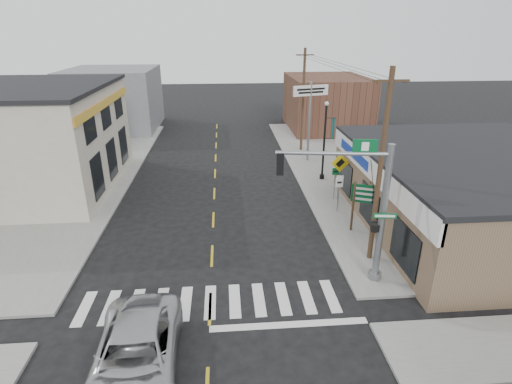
{
  "coord_description": "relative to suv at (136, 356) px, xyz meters",
  "views": [
    {
      "loc": [
        0.77,
        -13.05,
        10.36
      ],
      "look_at": [
        2.28,
        5.24,
        2.8
      ],
      "focal_mm": 28.0,
      "sensor_mm": 36.0,
      "label": 1
    }
  ],
  "objects": [
    {
      "name": "traffic_signal_pole",
      "position": [
        8.68,
        4.44,
        3.07
      ],
      "size": [
        4.96,
        0.38,
        6.28
      ],
      "rotation": [
        0.0,
        0.0,
        -0.13
      ],
      "color": "gray",
      "rests_on": "sidewalk_right"
    },
    {
      "name": "ground",
      "position": [
        2.23,
        3.12,
        -0.8
      ],
      "size": [
        140.0,
        140.0,
        0.0
      ],
      "primitive_type": "plane",
      "color": "black",
      "rests_on": "ground"
    },
    {
      "name": "sidewalk_right",
      "position": [
        11.23,
        16.12,
        -0.73
      ],
      "size": [
        6.0,
        38.0,
        0.13
      ],
      "primitive_type": "cube",
      "color": "gray",
      "rests_on": "ground"
    },
    {
      "name": "bldg_distant_right",
      "position": [
        14.23,
        33.12,
        2.0
      ],
      "size": [
        8.0,
        10.0,
        5.6
      ],
      "primitive_type": "cube",
      "color": "brown",
      "rests_on": "ground"
    },
    {
      "name": "utility_pole_near",
      "position": [
        9.8,
        6.14,
        3.86
      ],
      "size": [
        1.54,
        0.23,
        8.84
      ],
      "rotation": [
        0.0,
        0.0,
        0.01
      ],
      "color": "#42281E",
      "rests_on": "sidewalk_right"
    },
    {
      "name": "bldg_distant_left",
      "position": [
        -8.77,
        35.12,
        2.4
      ],
      "size": [
        9.0,
        10.0,
        6.4
      ],
      "primitive_type": "cube",
      "color": "slate",
      "rests_on": "ground"
    },
    {
      "name": "suv",
      "position": [
        0.0,
        0.0,
        0.0
      ],
      "size": [
        2.87,
        5.84,
        1.6
      ],
      "primitive_type": "imported",
      "rotation": [
        0.0,
        0.0,
        0.04
      ],
      "color": "#B2B4B8",
      "rests_on": "ground"
    },
    {
      "name": "crosswalk",
      "position": [
        2.23,
        3.52,
        -0.79
      ],
      "size": [
        11.0,
        2.2,
        0.01
      ],
      "primitive_type": "cube",
      "color": "silver",
      "rests_on": "ground"
    },
    {
      "name": "ped_crossing_sign",
      "position": [
        10.17,
        13.19,
        1.39
      ],
      "size": [
        1.18,
        0.08,
        3.05
      ],
      "rotation": [
        0.0,
        0.0,
        0.04
      ],
      "color": "gray",
      "rests_on": "sidewalk_right"
    },
    {
      "name": "left_building",
      "position": [
        -10.77,
        17.12,
        2.6
      ],
      "size": [
        12.0,
        12.0,
        6.8
      ],
      "primitive_type": "cube",
      "color": "beige",
      "rests_on": "ground"
    },
    {
      "name": "bare_tree",
      "position": [
        11.22,
        8.94,
        2.88
      ],
      "size": [
        2.26,
        2.26,
        4.51
      ],
      "rotation": [
        0.0,
        0.0,
        -0.34
      ],
      "color": "black",
      "rests_on": "sidewalk_right"
    },
    {
      "name": "sidewalk_left",
      "position": [
        -6.77,
        16.12,
        -0.73
      ],
      "size": [
        6.0,
        38.0,
        0.13
      ],
      "primitive_type": "cube",
      "color": "gray",
      "rests_on": "ground"
    },
    {
      "name": "lamp_post",
      "position": [
        10.12,
        17.0,
        2.58
      ],
      "size": [
        0.73,
        0.57,
        5.61
      ],
      "rotation": [
        0.0,
        0.0,
        0.06
      ],
      "color": "black",
      "rests_on": "sidewalk_right"
    },
    {
      "name": "thrift_store",
      "position": [
        16.73,
        9.12,
        1.2
      ],
      "size": [
        12.0,
        14.0,
        4.0
      ],
      "primitive_type": "cube",
      "color": "brown",
      "rests_on": "ground"
    },
    {
      "name": "shrub_front",
      "position": [
        12.41,
        4.45,
        -0.14
      ],
      "size": [
        1.41,
        1.41,
        1.06
      ],
      "primitive_type": "ellipsoid",
      "color": "#1A3617",
      "rests_on": "sidewalk_right"
    },
    {
      "name": "utility_pole_far",
      "position": [
        9.94,
        24.62,
        3.81
      ],
      "size": [
        1.52,
        0.23,
        8.73
      ],
      "rotation": [
        0.0,
        0.0,
        0.01
      ],
      "color": "#432920",
      "rests_on": "sidewalk_right"
    },
    {
      "name": "dance_center_sign",
      "position": [
        9.89,
        21.49,
        4.17
      ],
      "size": [
        3.0,
        0.19,
        6.38
      ],
      "rotation": [
        0.0,
        0.0,
        0.28
      ],
      "color": "gray",
      "rests_on": "sidewalk_right"
    },
    {
      "name": "fire_hydrant",
      "position": [
        10.73,
        7.17,
        -0.26
      ],
      "size": [
        0.24,
        0.24,
        0.75
      ],
      "rotation": [
        0.0,
        0.0,
        -0.04
      ],
      "color": "#CC9100",
      "rests_on": "sidewalk_right"
    },
    {
      "name": "center_line",
      "position": [
        2.23,
        11.12,
        -0.79
      ],
      "size": [
        0.12,
        56.0,
        0.01
      ],
      "primitive_type": "cube",
      "color": "gold",
      "rests_on": "ground"
    },
    {
      "name": "shrub_back",
      "position": [
        11.59,
        11.21,
        -0.24
      ],
      "size": [
        1.15,
        1.15,
        0.86
      ],
      "primitive_type": "ellipsoid",
      "color": "black",
      "rests_on": "sidewalk_right"
    },
    {
      "name": "guide_sign",
      "position": [
        10.42,
        8.94,
        1.16
      ],
      "size": [
        1.62,
        0.14,
        2.84
      ],
      "rotation": [
        0.0,
        0.0,
        -0.39
      ],
      "color": "#453120",
      "rests_on": "sidewalk_right"
    }
  ]
}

